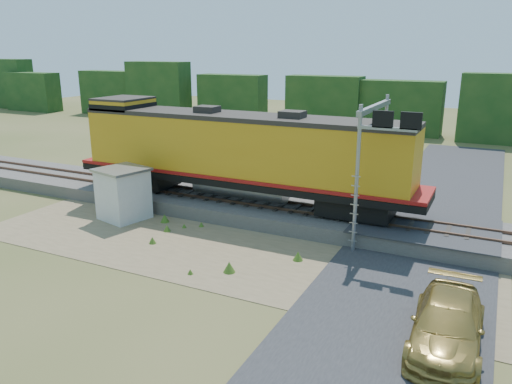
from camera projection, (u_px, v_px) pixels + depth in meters
The scene contains 11 objects.
ground at pixel (248, 260), 23.17m from camera, with size 140.00×140.00×0.00m, color #475123.
ballast at pixel (296, 215), 28.24m from camera, with size 70.00×5.00×0.80m, color slate.
rails at pixel (296, 207), 28.11m from camera, with size 70.00×1.54×0.16m.
dirt_shoulder at pixel (216, 249), 24.45m from camera, with size 26.00×8.00×0.03m, color #8C7754.
road at pixel (405, 282), 20.83m from camera, with size 7.00×66.00×0.86m.
tree_line_north at pixel (404, 109), 55.11m from camera, with size 130.00×3.00×6.50m.
weed_clumps at pixel (186, 247), 24.74m from camera, with size 15.00×6.20×0.56m, color #41661D, non-canonical shape.
locomotive at pixel (235, 152), 28.97m from camera, with size 21.46×3.27×5.54m.
shed at pixel (123, 194), 28.46m from camera, with size 3.04×3.04×2.99m.
signal_gantry at pixel (378, 137), 24.43m from camera, with size 2.81×6.20×7.08m.
car at pixel (447, 325), 16.29m from camera, with size 2.22×5.46×1.58m, color olive.
Camera 1 is at (9.75, -19.04, 9.47)m, focal length 35.00 mm.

